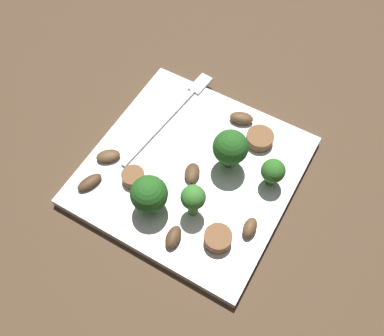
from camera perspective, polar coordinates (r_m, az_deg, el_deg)
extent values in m
plane|color=#4C3826|center=(0.54, 0.00, -0.71)|extent=(1.40, 1.40, 0.00)
cube|color=white|center=(0.54, 0.00, -0.36)|extent=(0.24, 0.24, 0.01)
cube|color=silver|center=(0.57, -4.23, 5.39)|extent=(0.14, 0.02, 0.00)
cube|color=silver|center=(0.61, 1.09, 10.90)|extent=(0.04, 0.02, 0.00)
cylinder|color=#347525|center=(0.52, 10.21, -1.36)|extent=(0.01, 0.01, 0.02)
sphere|color=#2D6B23|center=(0.51, 10.52, -0.37)|extent=(0.03, 0.03, 0.03)
cylinder|color=#408630|center=(0.49, 0.15, -4.98)|extent=(0.01, 0.01, 0.03)
sphere|color=#387A2D|center=(0.47, 0.16, -3.84)|extent=(0.03, 0.03, 0.03)
cylinder|color=#296420|center=(0.50, -5.40, -4.56)|extent=(0.01, 0.01, 0.02)
sphere|color=#235B1E|center=(0.48, -5.61, -3.40)|extent=(0.04, 0.04, 0.04)
cylinder|color=#296420|center=(0.53, 4.83, 1.18)|extent=(0.01, 0.01, 0.03)
sphere|color=#235B1E|center=(0.50, 5.04, 2.70)|extent=(0.04, 0.04, 0.04)
cylinder|color=brown|center=(0.55, 8.81, 3.80)|extent=(0.05, 0.05, 0.01)
cylinder|color=brown|center=(0.49, 3.39, -9.15)|extent=(0.04, 0.04, 0.02)
cylinder|color=brown|center=(0.52, -7.66, -1.17)|extent=(0.03, 0.03, 0.01)
ellipsoid|color=brown|center=(0.49, 7.55, -7.71)|extent=(0.03, 0.02, 0.01)
ellipsoid|color=#4C331E|center=(0.52, 0.02, -0.65)|extent=(0.03, 0.03, 0.01)
ellipsoid|color=brown|center=(0.55, -10.86, 1.55)|extent=(0.03, 0.03, 0.01)
ellipsoid|color=#4C331E|center=(0.49, -2.45, -8.97)|extent=(0.03, 0.02, 0.01)
ellipsoid|color=#4C331E|center=(0.53, -13.20, -1.83)|extent=(0.04, 0.03, 0.01)
ellipsoid|color=brown|center=(0.57, 6.46, 6.48)|extent=(0.03, 0.03, 0.01)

